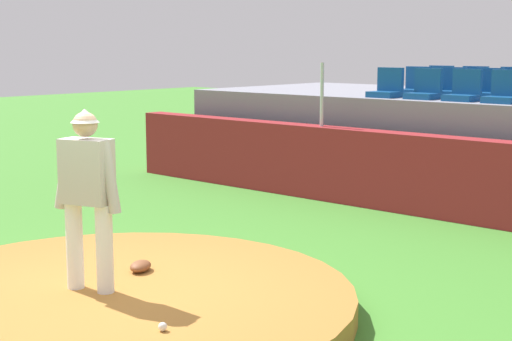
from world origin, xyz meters
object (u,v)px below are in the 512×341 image
(stadium_chair_0, at_px, (387,88))
(stadium_chair_12, at_px, (511,87))
(stadium_chair_10, at_px, (438,84))
(baseball, at_px, (163,327))
(stadium_chair_7, at_px, (487,89))
(pitcher, at_px, (87,186))
(stadium_chair_6, at_px, (450,87))
(stadium_chair_3, at_px, (504,93))
(stadium_chair_5, at_px, (415,86))
(stadium_chair_2, at_px, (464,91))
(stadium_chair_11, at_px, (473,85))
(stadium_chair_1, at_px, (425,89))
(fielding_glove, at_px, (141,266))

(stadium_chair_0, bearing_deg, stadium_chair_12, -128.45)
(stadium_chair_10, bearing_deg, baseball, 105.58)
(stadium_chair_7, xyz_separation_m, stadium_chair_10, (-1.41, 0.95, 0.00))
(pitcher, height_order, stadium_chair_6, stadium_chair_6)
(stadium_chair_3, xyz_separation_m, stadium_chair_7, (-0.68, 0.87, 0.00))
(stadium_chair_6, bearing_deg, baseball, 102.64)
(stadium_chair_12, bearing_deg, stadium_chair_0, 51.55)
(pitcher, bearing_deg, stadium_chair_0, 81.84)
(stadium_chair_5, relative_size, stadium_chair_6, 1.00)
(stadium_chair_3, bearing_deg, stadium_chair_0, 0.23)
(pitcher, bearing_deg, stadium_chair_2, 70.66)
(stadium_chair_0, distance_m, stadium_chair_5, 0.92)
(pitcher, relative_size, stadium_chair_11, 3.43)
(stadium_chair_7, bearing_deg, stadium_chair_10, -34.09)
(stadium_chair_2, distance_m, stadium_chair_3, 0.67)
(baseball, bearing_deg, stadium_chair_1, 103.94)
(baseball, distance_m, stadium_chair_1, 7.78)
(stadium_chair_1, xyz_separation_m, stadium_chair_5, (-0.70, 0.89, 0.00))
(stadium_chair_2, bearing_deg, stadium_chair_10, -51.74)
(stadium_chair_1, distance_m, stadium_chair_7, 1.08)
(stadium_chair_2, relative_size, stadium_chair_10, 1.00)
(stadium_chair_1, bearing_deg, stadium_chair_7, -128.82)
(stadium_chair_7, relative_size, stadium_chair_12, 1.00)
(pitcher, relative_size, stadium_chair_12, 3.43)
(stadium_chair_3, xyz_separation_m, stadium_chair_11, (-1.38, 1.79, 0.00))
(stadium_chair_1, xyz_separation_m, stadium_chair_6, (-0.03, 0.90, 0.00))
(stadium_chair_2, xyz_separation_m, stadium_chair_6, (-0.72, 0.90, 0.00))
(stadium_chair_5, bearing_deg, stadium_chair_3, 155.97)
(stadium_chair_10, bearing_deg, stadium_chair_7, 145.91)
(stadium_chair_5, relative_size, stadium_chair_7, 1.00)
(stadium_chair_5, bearing_deg, stadium_chair_0, 89.41)
(stadium_chair_6, bearing_deg, stadium_chair_0, 53.88)
(stadium_chair_3, bearing_deg, stadium_chair_2, -1.63)
(stadium_chair_10, bearing_deg, pitcher, 97.97)
(stadium_chair_7, bearing_deg, stadium_chair_3, 128.11)
(stadium_chair_3, height_order, stadium_chair_12, same)
(stadium_chair_6, distance_m, stadium_chair_10, 1.14)
(baseball, relative_size, stadium_chair_0, 0.15)
(stadium_chair_12, bearing_deg, stadium_chair_11, -1.19)
(baseball, xyz_separation_m, stadium_chair_7, (-1.16, 8.24, 1.54))
(baseball, relative_size, stadium_chair_10, 0.15)
(stadium_chair_10, height_order, stadium_chair_11, same)
(stadium_chair_11, bearing_deg, fielding_glove, 92.97)
(fielding_glove, distance_m, stadium_chair_1, 6.61)
(stadium_chair_3, bearing_deg, stadium_chair_10, -41.08)
(fielding_glove, xyz_separation_m, stadium_chair_7, (0.28, 7.27, 1.53))
(fielding_glove, height_order, stadium_chair_10, stadium_chair_10)
(stadium_chair_11, bearing_deg, stadium_chair_3, 127.71)
(stadium_chair_12, bearing_deg, stadium_chair_7, 88.11)
(stadium_chair_3, height_order, stadium_chair_5, same)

